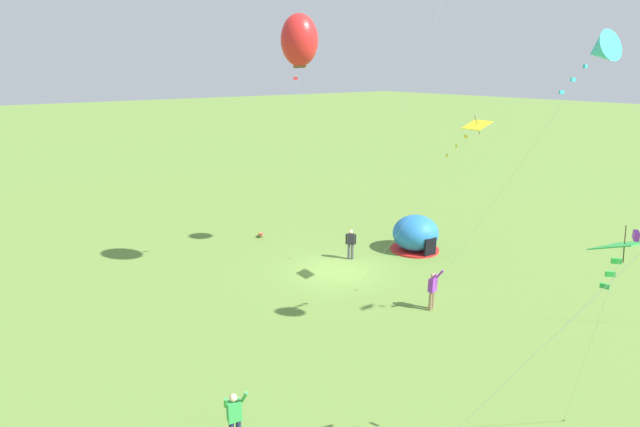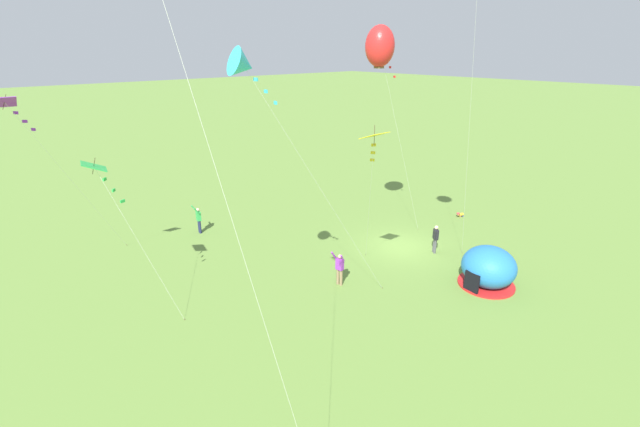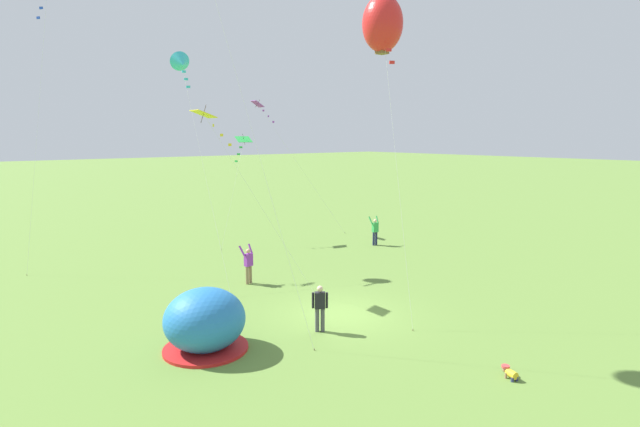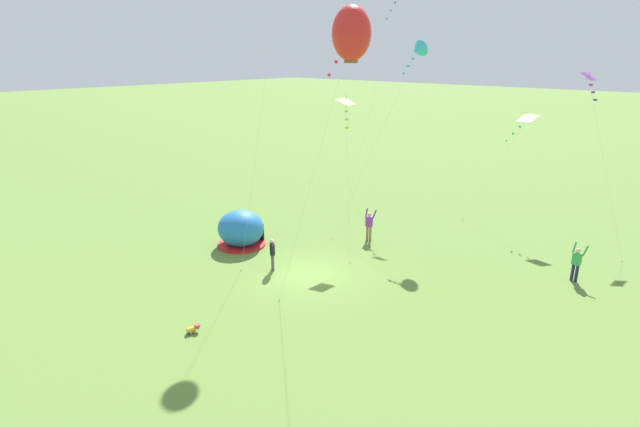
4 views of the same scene
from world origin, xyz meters
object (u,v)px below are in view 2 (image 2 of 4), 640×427
(popup_tent, at_px, (488,268))
(toddler_crawling, at_px, (460,215))
(kite_green, at_px, (98,172))
(kite_yellow, at_px, (374,141))
(person_arms_raised, at_px, (340,267))
(kite_cyan, at_px, (243,65))
(kite_red, at_px, (380,46))
(kite_purple, at_px, (12,110))
(person_with_toddler, at_px, (435,238))
(person_flying_kite, at_px, (199,219))

(popup_tent, relative_size, toddler_crawling, 5.07)
(kite_green, height_order, kite_yellow, kite_yellow)
(person_arms_raised, relative_size, kite_cyan, 0.17)
(kite_red, height_order, kite_green, kite_red)
(kite_purple, bearing_deg, kite_yellow, -131.58)
(kite_cyan, bearing_deg, kite_yellow, -103.37)
(toddler_crawling, xyz_separation_m, person_with_toddler, (-2.09, 6.27, 0.79))
(kite_green, distance_m, kite_yellow, 11.47)
(person_arms_raised, bearing_deg, kite_green, 60.37)
(popup_tent, bearing_deg, kite_yellow, 60.41)
(person_with_toddler, bearing_deg, popup_tent, 163.16)
(kite_cyan, bearing_deg, kite_green, 32.74)
(kite_green, bearing_deg, kite_purple, 35.84)
(popup_tent, xyz_separation_m, person_flying_kite, (15.89, 7.82, 0.00))
(toddler_crawling, height_order, person_arms_raised, person_arms_raised)
(person_flying_kite, height_order, kite_red, kite_red)
(kite_yellow, bearing_deg, kite_green, 52.23)
(person_arms_raised, bearing_deg, person_flying_kite, 11.58)
(kite_cyan, height_order, kite_red, kite_red)
(popup_tent, distance_m, toddler_crawling, 9.63)
(kite_green, bearing_deg, person_with_toddler, -111.49)
(toddler_crawling, bearing_deg, kite_yellow, 102.41)
(person_arms_raised, xyz_separation_m, kite_purple, (7.94, 11.04, 7.99))
(toddler_crawling, height_order, kite_red, kite_red)
(toddler_crawling, relative_size, person_arms_raised, 0.29)
(person_with_toddler, height_order, kite_green, kite_green)
(toddler_crawling, bearing_deg, kite_cyan, 94.96)
(person_with_toddler, distance_m, kite_green, 17.88)
(person_flying_kite, xyz_separation_m, kite_yellow, (-12.73, -2.25, 6.74))
(person_flying_kite, xyz_separation_m, kite_green, (-5.74, 6.77, 5.61))
(person_flying_kite, distance_m, kite_cyan, 15.41)
(person_flying_kite, distance_m, kite_purple, 12.25)
(person_with_toddler, bearing_deg, toddler_crawling, -71.61)
(person_with_toddler, relative_size, kite_purple, 0.18)
(kite_purple, height_order, kite_red, kite_red)
(kite_purple, bearing_deg, person_flying_kite, -71.68)
(kite_yellow, bearing_deg, person_with_toddler, -83.40)
(person_flying_kite, bearing_deg, kite_green, 130.28)
(kite_red, bearing_deg, kite_cyan, 107.91)
(person_flying_kite, xyz_separation_m, person_with_toddler, (-11.95, -9.01, -0.03))
(person_arms_raised, relative_size, kite_purple, 0.20)
(kite_yellow, bearing_deg, person_arms_raised, 0.90)
(kite_yellow, bearing_deg, kite_cyan, 76.63)
(person_arms_raised, distance_m, kite_green, 11.77)
(toddler_crawling, height_order, person_with_toddler, person_with_toddler)
(toddler_crawling, distance_m, kite_purple, 26.58)
(kite_red, xyz_separation_m, kite_green, (2.15, 14.73, -4.83))
(person_flying_kite, distance_m, kite_yellow, 14.58)
(toddler_crawling, height_order, kite_purple, kite_purple)
(person_arms_raised, xyz_separation_m, person_with_toddler, (-1.10, -6.79, -0.03))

